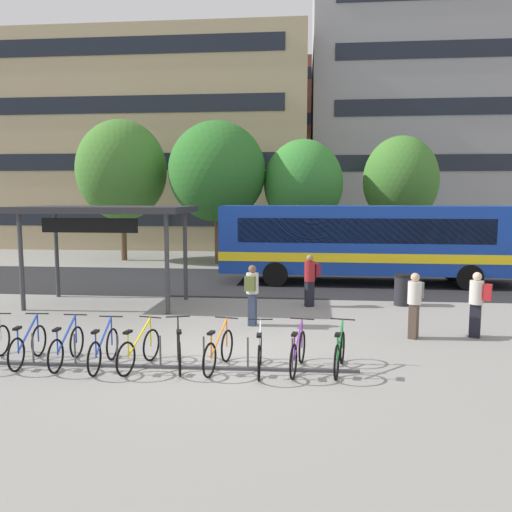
# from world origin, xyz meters

# --- Properties ---
(ground) EXTENTS (200.00, 200.00, 0.00)m
(ground) POSITION_xyz_m (0.00, 0.00, 0.00)
(ground) COLOR gray
(bus_lane_asphalt) EXTENTS (80.00, 7.20, 0.01)m
(bus_lane_asphalt) POSITION_xyz_m (0.00, 10.32, 0.00)
(bus_lane_asphalt) COLOR #232326
(bus_lane_asphalt) RESTS_ON ground
(city_bus) EXTENTS (12.07, 2.78, 3.20)m
(city_bus) POSITION_xyz_m (4.39, 10.32, 1.78)
(city_bus) COLOR #14389E
(city_bus) RESTS_ON ground
(bike_rack) EXTENTS (8.24, 0.27, 0.70)m
(bike_rack) POSITION_xyz_m (-1.26, -0.76, 0.09)
(bike_rack) COLOR #47474C
(bike_rack) RESTS_ON ground
(parked_bicycle_blue_1) EXTENTS (0.52, 1.72, 0.99)m
(parked_bicycle_blue_1) POSITION_xyz_m (-4.17, -0.72, 0.38)
(parked_bicycle_blue_1) COLOR black
(parked_bicycle_blue_1) RESTS_ON ground
(parked_bicycle_blue_2) EXTENTS (0.52, 1.72, 0.99)m
(parked_bicycle_blue_2) POSITION_xyz_m (-3.30, -0.74, 0.38)
(parked_bicycle_blue_2) COLOR black
(parked_bicycle_blue_2) RESTS_ON ground
(parked_bicycle_blue_3) EXTENTS (0.52, 1.72, 0.99)m
(parked_bicycle_blue_3) POSITION_xyz_m (-2.45, -0.83, 0.38)
(parked_bicycle_blue_3) COLOR black
(parked_bicycle_blue_3) RESTS_ON ground
(parked_bicycle_yellow_4) EXTENTS (0.57, 1.69, 0.99)m
(parked_bicycle_yellow_4) POSITION_xyz_m (-1.70, -0.80, 0.38)
(parked_bicycle_yellow_4) COLOR black
(parked_bicycle_yellow_4) RESTS_ON ground
(parked_bicycle_black_5) EXTENTS (0.64, 1.67, 0.99)m
(parked_bicycle_black_5) POSITION_xyz_m (-0.88, -0.69, 0.38)
(parked_bicycle_black_5) COLOR black
(parked_bicycle_black_5) RESTS_ON ground
(parked_bicycle_orange_6) EXTENTS (0.54, 1.70, 0.99)m
(parked_bicycle_orange_6) POSITION_xyz_m (-0.04, -0.70, 0.38)
(parked_bicycle_orange_6) COLOR black
(parked_bicycle_orange_6) RESTS_ON ground
(parked_bicycle_silver_7) EXTENTS (0.52, 1.72, 0.99)m
(parked_bicycle_silver_7) POSITION_xyz_m (0.83, -0.78, 0.38)
(parked_bicycle_silver_7) COLOR black
(parked_bicycle_silver_7) RESTS_ON ground
(parked_bicycle_purple_8) EXTENTS (0.52, 1.71, 0.99)m
(parked_bicycle_purple_8) POSITION_xyz_m (1.60, -0.65, 0.38)
(parked_bicycle_purple_8) COLOR black
(parked_bicycle_purple_8) RESTS_ON ground
(parked_bicycle_green_9) EXTENTS (0.52, 1.70, 0.99)m
(parked_bicycle_green_9) POSITION_xyz_m (2.45, -0.61, 0.38)
(parked_bicycle_green_9) COLOR black
(parked_bicycle_green_9) RESTS_ON ground
(transit_shelter) EXTENTS (5.53, 3.12, 3.26)m
(transit_shelter) POSITION_xyz_m (-4.74, 5.24, 3.04)
(transit_shelter) COLOR #38383D
(transit_shelter) RESTS_ON ground
(commuter_grey_pack_0) EXTENTS (0.52, 0.60, 1.68)m
(commuter_grey_pack_0) POSITION_xyz_m (4.50, 2.09, 0.97)
(commuter_grey_pack_0) COLOR #47382D
(commuter_grey_pack_0) RESTS_ON ground
(commuter_maroon_pack_1) EXTENTS (0.61, 0.54, 1.70)m
(commuter_maroon_pack_1) POSITION_xyz_m (1.93, 5.64, 0.98)
(commuter_maroon_pack_1) COLOR black
(commuter_maroon_pack_1) RESTS_ON ground
(commuter_olive_pack_2) EXTENTS (0.39, 0.56, 1.70)m
(commuter_olive_pack_2) POSITION_xyz_m (0.29, 2.95, 0.98)
(commuter_olive_pack_2) COLOR #2D3851
(commuter_olive_pack_2) RESTS_ON ground
(commuter_red_pack_3) EXTENTS (0.60, 0.49, 1.68)m
(commuter_red_pack_3) POSITION_xyz_m (6.09, 2.29, 0.97)
(commuter_red_pack_3) COLOR black
(commuter_red_pack_3) RESTS_ON ground
(trash_bin) EXTENTS (0.55, 0.55, 1.03)m
(trash_bin) POSITION_xyz_m (4.95, 6.10, 0.52)
(trash_bin) COLOR #232328
(trash_bin) RESTS_ON ground
(street_tree_0) EXTENTS (4.20, 4.20, 6.59)m
(street_tree_0) POSITION_xyz_m (1.64, 16.64, 4.24)
(street_tree_0) COLOR brown
(street_tree_0) RESTS_ON ground
(street_tree_1) EXTENTS (4.95, 4.95, 7.79)m
(street_tree_1) POSITION_xyz_m (-8.41, 16.96, 5.02)
(street_tree_1) COLOR brown
(street_tree_1) RESTS_ON ground
(street_tree_2) EXTENTS (3.97, 3.97, 6.78)m
(street_tree_2) POSITION_xyz_m (6.81, 17.22, 4.42)
(street_tree_2) COLOR brown
(street_tree_2) RESTS_ON ground
(street_tree_3) EXTENTS (5.12, 5.12, 7.53)m
(street_tree_3) POSITION_xyz_m (-2.90, 16.06, 4.88)
(street_tree_3) COLOR brown
(street_tree_3) RESTS_ON ground
(building_left_wing) EXTENTS (23.12, 13.95, 14.60)m
(building_left_wing) POSITION_xyz_m (-9.74, 28.96, 7.30)
(building_left_wing) COLOR tan
(building_left_wing) RESTS_ON ground
(building_right_wing) EXTENTS (23.28, 11.47, 21.80)m
(building_right_wing) POSITION_xyz_m (13.88, 30.21, 10.90)
(building_right_wing) COLOR gray
(building_right_wing) RESTS_ON ground
(building_centre_block) EXTENTS (14.25, 12.29, 16.88)m
(building_centre_block) POSITION_xyz_m (0.13, 45.26, 8.44)
(building_centre_block) COLOR brown
(building_centre_block) RESTS_ON ground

